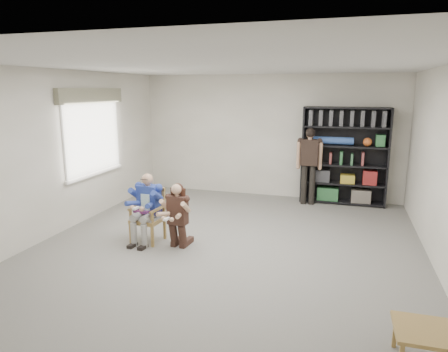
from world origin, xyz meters
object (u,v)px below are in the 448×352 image
(armchair, at_px, (147,216))
(kneeling_woman, at_px, (177,216))
(standing_man, at_px, (309,167))
(bookshelf, at_px, (344,156))
(side_table, at_px, (423,347))
(seated_man, at_px, (147,208))

(armchair, height_order, kneeling_woman, kneeling_woman)
(kneeling_woman, bearing_deg, armchair, 173.17)
(standing_man, bearing_deg, armchair, -130.75)
(bookshelf, bearing_deg, kneeling_woman, -125.70)
(armchair, xyz_separation_m, kneeling_woman, (0.58, -0.12, 0.08))
(standing_man, relative_size, side_table, 3.21)
(armchair, bearing_deg, standing_man, 57.21)
(standing_man, height_order, side_table, standing_man)
(kneeling_woman, xyz_separation_m, bookshelf, (2.45, 3.41, 0.52))
(kneeling_woman, bearing_deg, bookshelf, 59.15)
(standing_man, xyz_separation_m, side_table, (1.50, -5.01, -0.65))
(seated_man, xyz_separation_m, kneeling_woman, (0.58, -0.12, -0.05))
(kneeling_woman, bearing_deg, side_table, -25.55)
(armchair, distance_m, kneeling_woman, 0.60)
(armchair, bearing_deg, bookshelf, 52.20)
(kneeling_woman, relative_size, side_table, 2.03)
(kneeling_woman, distance_m, bookshelf, 4.23)
(seated_man, relative_size, bookshelf, 0.55)
(seated_man, distance_m, side_table, 4.33)
(seated_man, relative_size, kneeling_woman, 1.09)
(seated_man, height_order, side_table, seated_man)
(armchair, xyz_separation_m, seated_man, (0.00, 0.00, 0.13))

